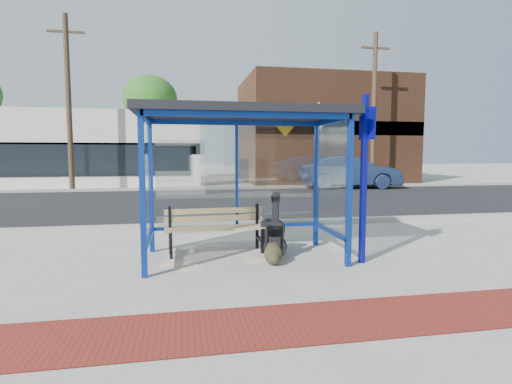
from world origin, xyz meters
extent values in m
plane|color=#B2ADA0|center=(0.00, 0.00, 0.00)|extent=(120.00, 120.00, 0.00)
cube|color=maroon|center=(0.00, -2.60, 0.01)|extent=(60.00, 1.00, 0.01)
cube|color=gray|center=(0.00, 2.90, 0.06)|extent=(60.00, 0.25, 0.12)
cube|color=black|center=(0.00, 8.00, 0.00)|extent=(60.00, 10.00, 0.00)
cube|color=gray|center=(0.00, 13.10, 0.06)|extent=(60.00, 0.25, 0.12)
cube|color=#B2ADA0|center=(0.00, 15.00, 0.00)|extent=(60.00, 4.00, 0.01)
cube|color=navy|center=(-1.50, -0.75, 1.15)|extent=(0.08, 0.08, 2.30)
cube|color=navy|center=(1.50, -0.75, 1.15)|extent=(0.08, 0.08, 2.30)
cube|color=navy|center=(-1.50, 0.75, 1.15)|extent=(0.08, 0.08, 2.30)
cube|color=navy|center=(1.50, 0.75, 1.15)|extent=(0.08, 0.08, 2.30)
cube|color=navy|center=(0.00, 0.75, 2.26)|extent=(3.00, 0.08, 0.08)
cube|color=navy|center=(0.00, -0.75, 2.26)|extent=(3.00, 0.08, 0.08)
cube|color=navy|center=(-1.50, 0.00, 2.26)|extent=(0.08, 1.50, 0.08)
cube|color=navy|center=(1.50, 0.00, 2.26)|extent=(0.08, 1.50, 0.08)
cube|color=navy|center=(0.00, 0.75, 0.40)|extent=(3.00, 0.08, 0.06)
cube|color=navy|center=(-1.50, 0.00, 0.40)|extent=(0.08, 1.50, 0.06)
cube|color=navy|center=(1.50, 0.00, 0.40)|extent=(0.08, 1.50, 0.06)
cube|color=navy|center=(0.00, 0.75, 1.35)|extent=(0.05, 0.05, 1.90)
cube|color=silver|center=(0.00, 0.75, 1.31)|extent=(2.84, 0.01, 1.82)
cube|color=silver|center=(-1.50, 0.00, 1.31)|extent=(0.02, 1.34, 1.82)
cube|color=silver|center=(1.50, 0.00, 1.31)|extent=(0.02, 1.34, 1.82)
cube|color=black|center=(0.00, 0.00, 2.36)|extent=(3.30, 1.80, 0.12)
cube|color=silver|center=(-9.00, 18.00, 2.00)|extent=(18.00, 6.00, 4.00)
cube|color=black|center=(-9.00, 15.05, 2.00)|extent=(18.00, 0.10, 0.60)
cube|color=black|center=(-9.00, 14.98, 1.40)|extent=(17.00, 0.04, 1.60)
cube|color=#59331E|center=(8.00, 18.50, 3.20)|extent=(10.00, 7.00, 6.40)
cube|color=black|center=(8.00, 15.05, 3.20)|extent=(10.00, 0.10, 0.80)
cube|color=yellow|center=(6.50, 14.95, 3.80)|extent=(1.56, 0.06, 1.56)
cylinder|color=#4C3826|center=(-3.00, 22.00, 2.50)|extent=(0.36, 0.36, 5.00)
ellipsoid|color=#275B1A|center=(-3.00, 22.00, 5.50)|extent=(3.60, 3.60, 3.06)
cylinder|color=#4C3826|center=(12.50, 22.00, 2.50)|extent=(0.36, 0.36, 5.00)
ellipsoid|color=#275B1A|center=(12.50, 22.00, 5.50)|extent=(3.60, 3.60, 3.06)
cylinder|color=#4C3826|center=(-6.00, 13.40, 4.00)|extent=(0.24, 0.24, 8.00)
cube|color=#4C3826|center=(-6.00, 13.40, 7.20)|extent=(1.60, 0.10, 0.10)
cylinder|color=#4C3826|center=(9.00, 13.40, 4.00)|extent=(0.24, 0.24, 8.00)
cube|color=#4C3826|center=(9.00, 13.40, 7.20)|extent=(1.60, 0.10, 0.10)
cube|color=black|center=(-1.16, 0.20, 0.22)|extent=(0.05, 0.05, 0.43)
cube|color=black|center=(-1.19, 0.57, 0.41)|extent=(0.05, 0.05, 0.82)
cube|color=black|center=(-1.18, 0.39, 0.22)|extent=(0.07, 0.39, 0.05)
cube|color=black|center=(0.38, 0.29, 0.22)|extent=(0.05, 0.05, 0.43)
cube|color=black|center=(0.36, 0.66, 0.41)|extent=(0.05, 0.05, 0.82)
cube|color=black|center=(0.37, 0.47, 0.22)|extent=(0.07, 0.39, 0.05)
cube|color=#D9B47D|center=(-0.40, 0.27, 0.43)|extent=(1.74, 0.19, 0.03)
cube|color=#D9B47D|center=(-0.40, 0.38, 0.43)|extent=(1.74, 0.19, 0.03)
cube|color=#D9B47D|center=(-0.41, 0.48, 0.43)|extent=(1.74, 0.19, 0.03)
cube|color=#D9B47D|center=(-0.41, 0.59, 0.43)|extent=(1.74, 0.19, 0.03)
cube|color=#D9B47D|center=(-0.42, 0.63, 0.58)|extent=(1.74, 0.13, 0.10)
cube|color=#D9B47D|center=(-0.42, 0.63, 0.71)|extent=(1.74, 0.13, 0.10)
cylinder|color=black|center=(0.52, -0.08, 0.19)|extent=(0.39, 0.24, 0.37)
cylinder|color=black|center=(0.52, -0.08, 0.48)|extent=(0.33, 0.22, 0.31)
cube|color=black|center=(0.52, -0.08, 0.33)|extent=(0.29, 0.20, 0.45)
cube|color=black|center=(0.52, -0.08, 0.78)|extent=(0.13, 0.12, 0.45)
cube|color=black|center=(0.52, -0.08, 0.98)|extent=(0.16, 0.13, 0.09)
cube|color=black|center=(0.55, 0.35, 0.28)|extent=(0.40, 0.33, 0.53)
cylinder|color=black|center=(0.43, 0.39, 0.02)|extent=(0.12, 0.20, 0.05)
cylinder|color=black|center=(0.67, 0.30, 0.02)|extent=(0.12, 0.20, 0.05)
cube|color=black|center=(0.55, 0.35, 0.57)|extent=(0.21, 0.12, 0.04)
cube|color=black|center=(0.51, 0.24, 0.29)|extent=(0.26, 0.11, 0.29)
ellipsoid|color=#2A2917|center=(0.40, -0.46, 0.17)|extent=(0.29, 0.21, 0.34)
ellipsoid|color=#2A2917|center=(0.40, -0.57, 0.12)|extent=(0.17, 0.12, 0.17)
cube|color=#2A2917|center=(0.40, -0.44, 0.33)|extent=(0.09, 0.04, 0.03)
cube|color=#0C0F8C|center=(1.80, -0.60, 1.31)|extent=(0.10, 0.10, 2.61)
cube|color=#0C0F8C|center=(1.85, -0.58, 2.18)|extent=(0.13, 0.31, 0.49)
cube|color=white|center=(-0.87, -0.38, 0.00)|extent=(0.43, 0.48, 0.01)
cube|color=white|center=(-1.07, -0.14, 0.00)|extent=(0.50, 0.45, 0.01)
cube|color=white|center=(0.20, -0.20, 0.00)|extent=(0.42, 0.35, 0.01)
imported|color=#1A294A|center=(7.35, 12.55, 0.81)|extent=(5.09, 2.22, 1.63)
cylinder|color=red|center=(10.48, 13.70, 0.30)|extent=(0.20, 0.20, 0.60)
sphere|color=red|center=(10.48, 13.70, 0.63)|extent=(0.22, 0.22, 0.22)
cylinder|color=red|center=(10.48, 13.70, 0.40)|extent=(0.33, 0.16, 0.10)
camera|label=1|loc=(-0.97, -6.35, 1.70)|focal=28.00mm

